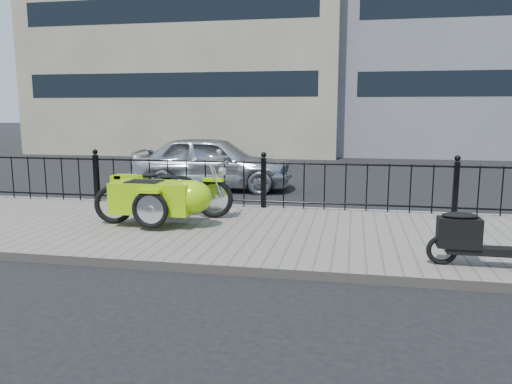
% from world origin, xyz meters
% --- Properties ---
extents(ground, '(120.00, 120.00, 0.00)m').
position_xyz_m(ground, '(0.00, 0.00, 0.00)').
color(ground, black).
rests_on(ground, ground).
extents(sidewalk, '(30.00, 3.80, 0.12)m').
position_xyz_m(sidewalk, '(0.00, -0.50, 0.06)').
color(sidewalk, slate).
rests_on(sidewalk, ground).
extents(curb, '(30.00, 0.10, 0.12)m').
position_xyz_m(curb, '(0.00, 1.44, 0.06)').
color(curb, gray).
rests_on(curb, ground).
extents(iron_fence, '(14.11, 0.11, 1.08)m').
position_xyz_m(iron_fence, '(0.00, 1.30, 0.59)').
color(iron_fence, black).
rests_on(iron_fence, sidewalk).
extents(building_tan, '(14.00, 8.01, 12.00)m').
position_xyz_m(building_tan, '(-6.00, 15.99, 6.00)').
color(building_tan, tan).
rests_on(building_tan, ground).
extents(motorcycle_sidecar, '(2.28, 1.48, 0.98)m').
position_xyz_m(motorcycle_sidecar, '(-1.31, -0.41, 0.59)').
color(motorcycle_sidecar, black).
rests_on(motorcycle_sidecar, sidewalk).
extents(scooter, '(1.37, 0.40, 0.93)m').
position_xyz_m(scooter, '(3.18, -1.84, 0.48)').
color(scooter, black).
rests_on(scooter, sidewalk).
extents(spare_tire, '(0.65, 0.23, 0.65)m').
position_xyz_m(spare_tire, '(-2.19, -0.55, 0.44)').
color(spare_tire, black).
rests_on(spare_tire, sidewalk).
extents(sedan_car, '(4.08, 1.83, 1.36)m').
position_xyz_m(sedan_car, '(-1.79, 4.00, 0.68)').
color(sedan_car, '#B3B6BB').
rests_on(sedan_car, ground).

